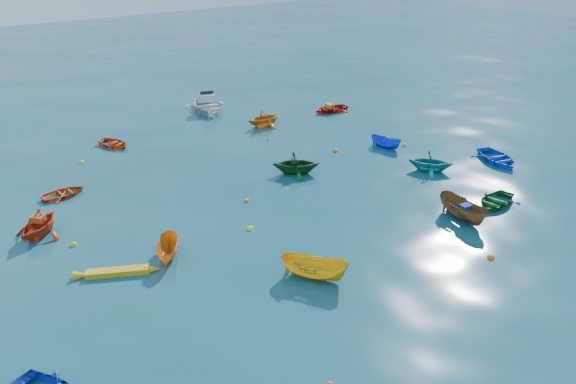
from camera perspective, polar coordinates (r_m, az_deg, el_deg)
ground at (r=29.24m, az=5.72°, el=-4.15°), size 160.00×160.00×0.00m
sampan_brown_mid at (r=31.87m, az=17.23°, el=-2.61°), size 1.64×3.42×1.28m
dinghy_blue_se at (r=40.27m, az=20.42°, el=2.89°), size 3.56×4.16×0.73m
dinghy_orange_w at (r=31.61m, az=-23.82°, el=-4.00°), size 3.79×3.77×1.51m
sampan_yellow_mid at (r=25.65m, az=2.67°, el=-8.72°), size 2.81×3.24×1.22m
dinghy_green_e at (r=34.05m, az=20.24°, el=-1.21°), size 3.42×2.71×0.64m
dinghy_cyan_se at (r=37.49m, az=14.18°, el=2.11°), size 3.62×3.67×1.46m
dinghy_red_nw at (r=35.52m, az=-21.79°, el=-0.36°), size 2.68×2.04×0.52m
sampan_orange_n at (r=27.72m, az=-12.01°, el=-6.45°), size 2.18×2.70×1.00m
dinghy_green_n at (r=35.99m, az=0.83°, el=1.92°), size 3.84×3.71×1.55m
dinghy_red_ne at (r=48.48m, az=4.34°, el=8.18°), size 3.30×2.51×0.64m
sampan_blue_far at (r=40.88m, az=9.88°, el=4.50°), size 1.51×2.53×0.92m
dinghy_red_far at (r=42.43m, az=-17.28°, el=4.49°), size 2.71×3.17×0.56m
dinghy_orange_far at (r=44.74m, az=-2.41°, el=6.73°), size 2.91×2.51×1.53m
kayak_yellow at (r=27.02m, az=-16.88°, el=-7.98°), size 3.41×2.02×0.35m
motorboat_white at (r=49.02m, az=-8.13°, el=8.19°), size 4.72×5.65×1.61m
tarp_blue_a at (r=31.44m, az=17.60°, el=-1.47°), size 0.64×0.52×0.29m
tarp_orange_a at (r=31.24m, az=-24.06°, el=-2.49°), size 0.80×0.81×0.31m
tarp_green_b at (r=35.63m, az=0.68°, el=3.26°), size 0.67×0.71×0.28m
tarp_orange_b at (r=48.28m, az=4.26°, el=8.72°), size 0.60×0.76×0.34m
buoy_ye_a at (r=26.29m, az=0.44°, el=-7.74°), size 0.33×0.33×0.33m
buoy_or_b at (r=28.72m, az=19.91°, el=-6.32°), size 0.36×0.36×0.36m
buoy_ye_b at (r=29.98m, az=-20.92°, el=-5.09°), size 0.36×0.36×0.36m
buoy_or_c at (r=32.42m, az=-4.23°, el=-0.95°), size 0.32×0.32×0.32m
buoy_ye_c at (r=29.50m, az=-3.86°, el=-3.79°), size 0.36×0.36×0.36m
buoy_or_d at (r=39.64m, az=4.83°, el=4.12°), size 0.36×0.36×0.36m
buoy_ye_d at (r=40.09m, az=-20.21°, el=2.83°), size 0.31×0.31×0.31m
buoy_or_e at (r=41.73m, az=-2.00°, el=5.32°), size 0.29×0.29×0.29m
buoy_ye_e at (r=41.45m, az=11.74°, el=4.64°), size 0.31×0.31×0.31m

